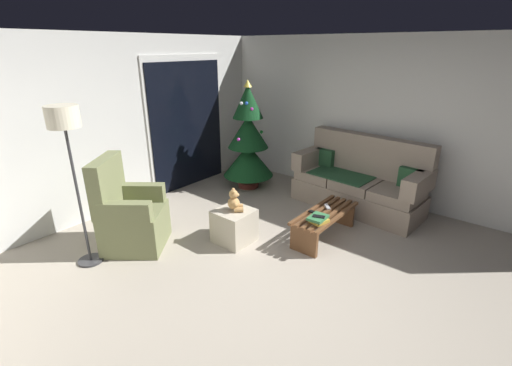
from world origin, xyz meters
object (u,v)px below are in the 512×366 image
object	(u,v)px
book_stack	(318,219)
armchair	(130,216)
coffee_table	(325,220)
teddy_bear_honey	(235,202)
remote_silver	(327,207)
couch	(359,182)
remote_black	(315,213)
cell_phone	(319,216)
christmas_tree	(248,142)
floor_lamp	(66,133)
ottoman	(234,226)

from	to	relation	value
book_stack	armchair	distance (m)	2.27
coffee_table	teddy_bear_honey	world-z (taller)	teddy_bear_honey
coffee_table	remote_silver	distance (m)	0.19
couch	remote_silver	xyz separation A→B (m)	(-1.04, -0.02, -0.03)
remote_black	remote_silver	world-z (taller)	same
cell_phone	christmas_tree	xyz separation A→B (m)	(1.05, 1.99, 0.38)
remote_silver	book_stack	bearing A→B (deg)	60.71
armchair	floor_lamp	size ratio (longest dim) A/B	0.63
armchair	couch	bearing A→B (deg)	-30.46
remote_black	ottoman	xyz separation A→B (m)	(-0.67, 0.75, -0.16)
cell_phone	teddy_bear_honey	size ratio (longest dim) A/B	0.50
book_stack	teddy_bear_honey	bearing A→B (deg)	118.48
coffee_table	cell_phone	size ratio (longest dim) A/B	7.64
book_stack	armchair	xyz separation A→B (m)	(-1.37, 1.81, 0.00)
couch	teddy_bear_honey	bearing A→B (deg)	158.71
teddy_bear_honey	christmas_tree	bearing A→B (deg)	35.15
coffee_table	christmas_tree	world-z (taller)	christmas_tree
couch	teddy_bear_honey	world-z (taller)	couch
coffee_table	ottoman	world-z (taller)	ottoman
couch	ottoman	world-z (taller)	couch
coffee_table	christmas_tree	bearing A→B (deg)	68.76
coffee_table	ottoman	bearing A→B (deg)	133.77
book_stack	couch	bearing A→B (deg)	5.33
coffee_table	armchair	world-z (taller)	armchair
couch	christmas_tree	size ratio (longest dim) A/B	1.09
remote_silver	christmas_tree	xyz separation A→B (m)	(0.61, 1.87, 0.44)
book_stack	armchair	size ratio (longest dim) A/B	0.22
remote_silver	ottoman	size ratio (longest dim) A/B	0.35
remote_silver	floor_lamp	distance (m)	3.13
remote_black	cell_phone	bearing A→B (deg)	-137.05
christmas_tree	floor_lamp	distance (m)	3.02
floor_lamp	armchair	bearing A→B (deg)	-7.83
christmas_tree	floor_lamp	world-z (taller)	christmas_tree
coffee_table	cell_phone	xyz separation A→B (m)	(-0.31, -0.08, 0.20)
book_stack	remote_black	bearing A→B (deg)	41.30
book_stack	cell_phone	xyz separation A→B (m)	(-0.01, -0.00, 0.04)
coffee_table	floor_lamp	world-z (taller)	floor_lamp
remote_black	remote_silver	bearing A→B (deg)	-7.65
christmas_tree	ottoman	size ratio (longest dim) A/B	4.16
book_stack	christmas_tree	xyz separation A→B (m)	(1.05, 1.98, 0.41)
book_stack	christmas_tree	distance (m)	2.28
christmas_tree	ottoman	distance (m)	1.97
coffee_table	remote_silver	xyz separation A→B (m)	(0.13, 0.04, 0.13)
cell_phone	floor_lamp	bearing A→B (deg)	115.38
book_stack	floor_lamp	size ratio (longest dim) A/B	0.14
cell_phone	book_stack	bearing A→B (deg)	21.48
christmas_tree	teddy_bear_honey	world-z (taller)	christmas_tree
armchair	floor_lamp	bearing A→B (deg)	172.17
couch	book_stack	size ratio (longest dim) A/B	7.87
couch	ottoman	size ratio (longest dim) A/B	4.53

